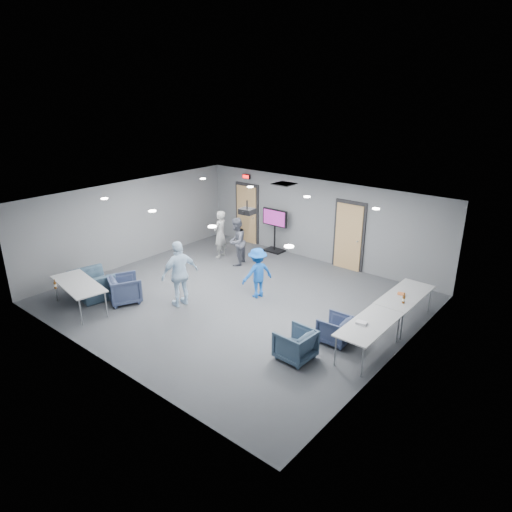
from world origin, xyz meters
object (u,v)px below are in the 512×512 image
Objects in this scene: chair_right_c at (295,344)px; table_right_b at (369,325)px; person_b at (236,242)px; chair_front_b at (92,285)px; projector at (247,211)px; person_c at (180,274)px; bottle_front at (55,285)px; table_right_a at (405,296)px; chair_right_b at (335,329)px; chair_front_a at (125,289)px; table_front_left at (78,285)px; tv_stand at (275,228)px; person_a at (220,234)px; person_d at (257,273)px; bottle_right at (404,299)px.

chair_right_c is 0.40× the size of table_right_b.
person_b is 6.12m from table_right_b.
projector is at bearing -125.97° from chair_front_b.
person_c is 7.16× the size of bottle_front.
person_b is 0.82× the size of table_right_a.
table_right_b is 4.67× the size of projector.
bottle_front reaches higher than chair_right_b.
person_c is 1.61× the size of chair_front_b.
chair_front_a is 0.40× the size of table_front_left.
chair_right_b is at bearing -39.66° from tv_stand.
chair_front_b is 4.73m from projector.
tv_stand is at bearing -132.20° from chair_right_b.
table_right_b is at bearing -180.00° from table_right_a.
chair_front_b is 8.25m from table_right_a.
projector is at bearing 45.72° from person_a.
person_a reaches higher than person_d.
projector is at bearing -53.43° from person_d.
bottle_front reaches higher than chair_front_a.
person_c is 2.39m from projector.
table_front_left is at bearing -135.14° from projector.
table_front_left reaches higher than chair_front_b.
person_d is 3.86m from table_right_a.
tv_stand is at bearing 69.99° from table_right_a.
person_b is at bearing 78.35° from bottle_front.
bottle_front reaches higher than chair_front_b.
person_c is at bearing 101.31° from table_right_b.
chair_front_b is (-6.34, -2.20, 0.05)m from chair_right_b.
tv_stand is (-5.71, 2.52, 0.03)m from bottle_right.
table_right_b is at bearing 32.31° from table_front_left.
chair_front_a is at bearing -25.32° from person_b.
bottle_front is 0.93× the size of bottle_right.
person_b is 5.61m from bottle_front.
chair_right_c reaches higher than chair_right_b.
person_a is at bearing -59.18° from chair_front_a.
chair_right_c is at bearing -48.78° from tv_stand.
person_d is (2.07, -1.44, -0.08)m from person_b.
person_a reaches higher than table_right_a.
table_right_b is (6.20, 1.82, 0.32)m from chair_front_a.
person_b is 0.88× the size of person_c.
table_right_a is 1.03× the size of table_right_b.
projector is (1.60, -3.31, 1.54)m from tv_stand.
person_b reaches higher than tv_stand.
person_c is 5.59m from bottle_right.
person_c reaches higher than person_b.
table_right_a is (1.10, 3.06, 0.35)m from chair_right_c.
person_a is 1.14× the size of person_d.
person_c is at bearing 50.44° from bottle_front.
tv_stand is (1.08, 1.60, 0.06)m from person_a.
person_c is at bearing -3.72° from person_b.
chair_front_b is at bearing 103.66° from bottle_front.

